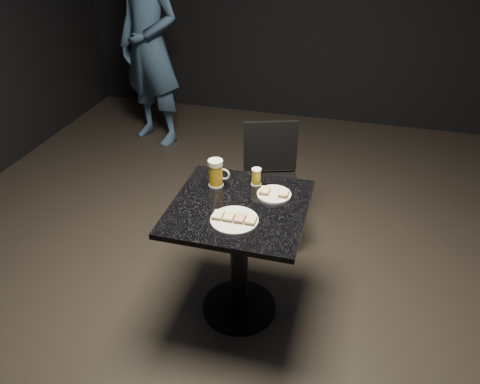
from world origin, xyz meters
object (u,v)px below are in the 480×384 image
at_px(patron, 150,46).
at_px(beer_mug, 216,173).
at_px(chair, 272,176).
at_px(plate_large, 234,220).
at_px(table, 239,242).
at_px(beer_tumbler, 256,177).
at_px(plate_small, 274,195).

relative_size(patron, beer_mug, 11.84).
bearing_deg(beer_mug, chair, 72.07).
bearing_deg(beer_mug, plate_large, -58.13).
distance_m(table, beer_mug, 0.40).
xyz_separation_m(beer_mug, beer_tumbler, (0.21, 0.07, -0.03)).
height_order(patron, chair, patron).
bearing_deg(plate_large, beer_tumbler, 86.45).
height_order(plate_large, chair, chair).
bearing_deg(patron, beer_tumbler, -32.35).
xyz_separation_m(plate_large, patron, (-1.43, 2.20, 0.18)).
height_order(beer_tumbler, chair, chair).
bearing_deg(plate_small, patron, 129.20).
relative_size(beer_tumbler, chair, 0.11).
distance_m(plate_large, beer_mug, 0.36).
distance_m(plate_small, table, 0.33).
relative_size(patron, table, 2.49).
bearing_deg(patron, plate_small, -31.47).
distance_m(patron, chair, 1.99).
xyz_separation_m(plate_small, patron, (-1.57, 1.92, 0.18)).
distance_m(plate_small, beer_tumbler, 0.15).
relative_size(plate_large, beer_mug, 1.51).
bearing_deg(plate_small, chair, 102.12).
distance_m(plate_large, patron, 2.63).
bearing_deg(table, plate_large, -84.00).
distance_m(plate_large, beer_tumbler, 0.37).
bearing_deg(beer_tumbler, plate_large, -93.55).
bearing_deg(chair, patron, 137.82).
bearing_deg(plate_small, beer_tumbler, 143.07).
relative_size(beer_mug, chair, 0.19).
height_order(plate_large, patron, patron).
distance_m(table, chair, 0.76).
bearing_deg(table, plate_small, 41.31).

